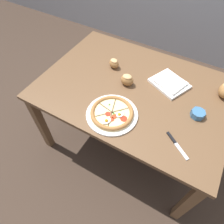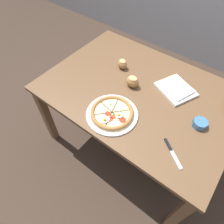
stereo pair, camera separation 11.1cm
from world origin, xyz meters
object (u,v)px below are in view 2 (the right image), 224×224
Objects in this scene: ramekin_bowl at (200,123)px; knife_main at (172,153)px; bread_piece_near at (122,64)px; pizza at (112,113)px; bread_piece_mid at (133,81)px; napkin_folded at (176,89)px; dining_table at (138,98)px.

ramekin_bowl is 0.28m from knife_main.
ramekin_bowl reaches higher than knife_main.
ramekin_bowl is 0.92× the size of bread_piece_near.
pizza is 3.70× the size of ramekin_bowl.
pizza reaches higher than ramekin_bowl.
ramekin_bowl is 0.54× the size of knife_main.
pizza is at bearing -81.16° from bread_piece_mid.
knife_main is at bearing -32.53° from bread_piece_mid.
napkin_folded is at bearing 63.71° from pizza.
napkin_folded is 3.15× the size of bread_piece_mid.
bread_piece_mid reaches higher than bread_piece_near.
ramekin_bowl is 0.29× the size of napkin_folded.
pizza is 0.56m from ramekin_bowl.
knife_main is (0.44, -0.01, -0.02)m from pizza.
ramekin_bowl is at bearing 29.00° from pizza.
dining_table is 15.02× the size of ramekin_bowl.
bread_piece_mid is (0.18, -0.12, 0.01)m from bread_piece_near.
bread_piece_near reaches higher than knife_main.
pizza is at bearing -145.23° from knife_main.
napkin_folded is at bearing 36.54° from dining_table.
pizza is 0.44m from knife_main.
bread_piece_mid reaches higher than dining_table.
knife_main is (0.49, -0.31, -0.04)m from bread_piece_mid.
bread_piece_near is at bearing -175.78° from napkin_folded.
bread_piece_mid is at bearing 177.53° from dining_table.
bread_piece_mid is at bearing 98.84° from pizza.
bread_piece_mid is at bearing -150.97° from napkin_folded.
bread_piece_mid reaches higher than knife_main.
knife_main is at bearing -36.10° from dining_table.
napkin_folded is at bearing 143.65° from ramekin_bowl.
bread_piece_near is 0.22m from bread_piece_mid.
bread_piece_near is (-0.23, 0.43, 0.02)m from pizza.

